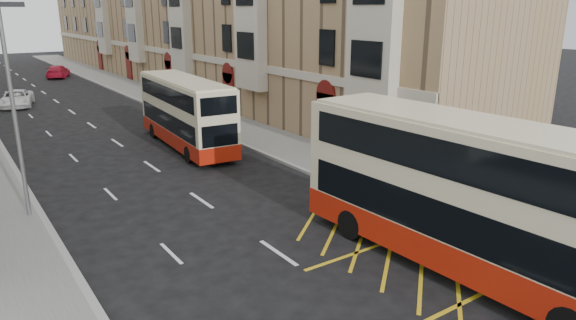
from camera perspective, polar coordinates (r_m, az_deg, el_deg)
ground at (r=14.82m, az=7.80°, el=-15.92°), size 200.00×200.00×0.00m
pavement_right at (r=43.21m, az=-11.33°, el=5.68°), size 4.00×120.00×0.15m
kerb_right at (r=42.49m, az=-13.81°, el=5.35°), size 0.25×120.00×0.15m
road_markings at (r=55.37m, az=-25.34°, el=6.67°), size 10.00×110.00×0.01m
terrace_right at (r=59.35m, az=-11.59°, el=15.74°), size 10.75×79.00×15.25m
bus_shelter at (r=19.92m, az=27.00°, el=-2.22°), size 1.65×4.25×2.70m
guard_railing at (r=22.17m, az=9.96°, el=-2.33°), size 0.06×6.56×1.01m
street_lamp_near at (r=21.49m, az=-28.17°, el=5.78°), size 0.93×0.18×8.00m
double_decker_front at (r=16.45m, az=19.63°, el=-3.95°), size 3.23×12.08×4.78m
double_decker_rear at (r=30.72m, az=-11.33°, el=5.17°), size 3.03×10.31×4.06m
litter_bin at (r=19.47m, az=27.94°, el=-7.26°), size 0.65×0.65×1.07m
pedestrian_near at (r=19.94m, az=17.41°, el=-4.42°), size 0.76×0.60×1.81m
pedestrian_mid at (r=21.94m, az=25.12°, el=-3.72°), size 0.90×0.81×1.54m
pedestrian_far at (r=20.77m, az=20.23°, el=-3.93°), size 1.11×0.81×1.75m
white_van at (r=48.92m, az=-27.92°, el=6.05°), size 3.40×5.35×1.38m
car_red at (r=67.88m, az=-24.19°, el=8.96°), size 3.75×5.49×1.48m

